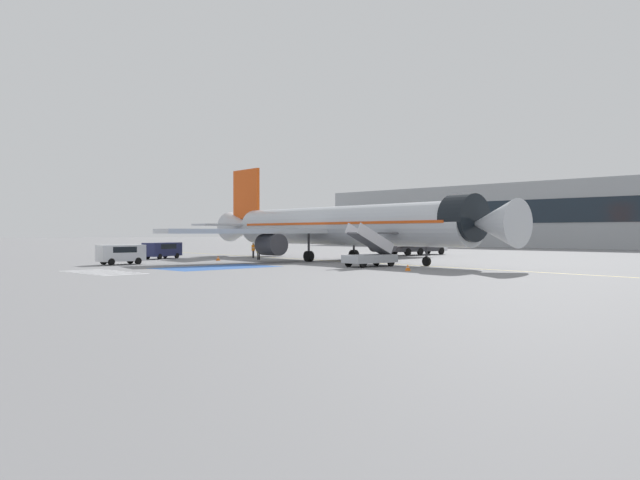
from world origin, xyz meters
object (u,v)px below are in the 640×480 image
at_px(service_van_1, 121,253).
at_px(ground_crew_0, 259,251).
at_px(ground_crew_1, 253,249).
at_px(traffic_cone_1, 408,267).
at_px(service_van_0, 162,249).
at_px(traffic_cone_0, 218,258).
at_px(boarding_stairs_forward, 370,256).
at_px(terminal_building, 634,213).
at_px(fuel_tanker, 417,242).
at_px(airliner, 338,226).

distance_m(service_van_1, ground_crew_0, 15.30).
distance_m(ground_crew_1, traffic_cone_1, 27.90).
xyz_separation_m(service_van_0, traffic_cone_0, (8.11, 1.89, -0.85)).
bearing_deg(ground_crew_0, boarding_stairs_forward, -35.54).
height_order(service_van_0, terminal_building, terminal_building).
bearing_deg(ground_crew_1, boarding_stairs_forward, -121.42).
distance_m(fuel_tanker, ground_crew_1, 23.31).
distance_m(service_van_1, traffic_cone_1, 27.25).
relative_size(airliner, fuel_tanker, 4.57).
xyz_separation_m(ground_crew_1, traffic_cone_1, (27.17, -6.27, -0.77)).
relative_size(fuel_tanker, traffic_cone_1, 18.70).
height_order(service_van_0, ground_crew_1, service_van_0).
relative_size(ground_crew_1, traffic_cone_0, 3.34).
bearing_deg(service_van_0, terminal_building, 53.12).
xyz_separation_m(boarding_stairs_forward, traffic_cone_1, (5.90, -2.36, -0.71)).
distance_m(fuel_tanker, traffic_cone_0, 29.21).
bearing_deg(traffic_cone_0, traffic_cone_1, 0.74).
bearing_deg(service_van_0, ground_crew_0, 9.43).
bearing_deg(terminal_building, service_van_0, -105.53).
distance_m(airliner, boarding_stairs_forward, 11.08).
bearing_deg(ground_crew_1, ground_crew_0, -142.83).
xyz_separation_m(boarding_stairs_forward, fuel_tanker, (-14.11, 26.08, 0.79)).
bearing_deg(fuel_tanker, boarding_stairs_forward, -56.20).
relative_size(ground_crew_1, terminal_building, 0.01).
relative_size(airliner, service_van_0, 8.20).
distance_m(boarding_stairs_forward, service_van_1, 23.35).
distance_m(traffic_cone_0, traffic_cone_1, 24.91).
xyz_separation_m(fuel_tanker, service_van_1, (-4.68, -39.94, -0.65)).
relative_size(airliner, ground_crew_1, 24.52).
distance_m(service_van_1, ground_crew_1, 17.94).
distance_m(airliner, traffic_cone_1, 17.38).
relative_size(service_van_0, ground_crew_0, 3.26).
xyz_separation_m(ground_crew_0, traffic_cone_0, (-1.85, -4.04, -0.67)).
height_order(fuel_tanker, service_van_1, fuel_tanker).
relative_size(fuel_tanker, service_van_0, 1.80).
distance_m(ground_crew_0, ground_crew_1, 4.84).
relative_size(airliner, traffic_cone_0, 81.96).
xyz_separation_m(ground_crew_1, terminal_building, (17.05, 73.86, 5.40)).
distance_m(airliner, service_van_1, 21.79).
bearing_deg(fuel_tanker, ground_crew_0, -91.64).
bearing_deg(service_van_0, boarding_stairs_forward, -11.77).
xyz_separation_m(airliner, ground_crew_1, (-12.07, -1.63, -2.67)).
xyz_separation_m(ground_crew_1, traffic_cone_0, (2.27, -6.59, -0.76)).
xyz_separation_m(fuel_tanker, ground_crew_1, (-7.16, -22.17, -0.73)).
bearing_deg(airliner, service_van_0, -54.68).
bearing_deg(traffic_cone_0, ground_crew_0, 65.40).
relative_size(service_van_1, ground_crew_1, 2.42).
height_order(fuel_tanker, terminal_building, terminal_building).
xyz_separation_m(fuel_tanker, ground_crew_0, (-3.05, -24.72, -0.83)).
xyz_separation_m(service_van_1, traffic_cone_0, (-0.21, 11.17, -0.85)).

